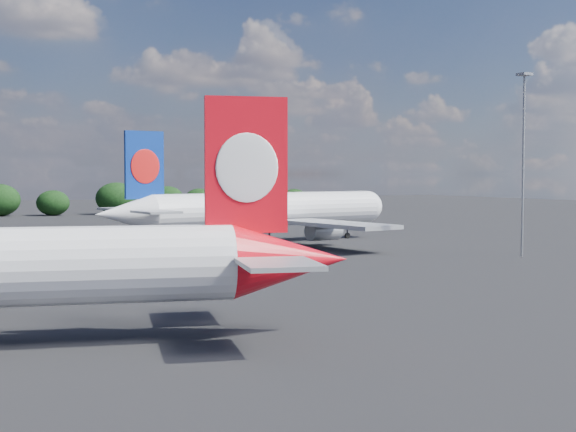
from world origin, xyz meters
name	(u,v)px	position (x,y,z in m)	size (l,w,h in m)	color
china_southern_airliner	(259,211)	(42.99, 75.81, 5.21)	(52.41, 50.00, 17.11)	white
floodlight_mast_near	(523,140)	(66.04, 42.22, 15.50)	(1.60, 1.60, 24.28)	gray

